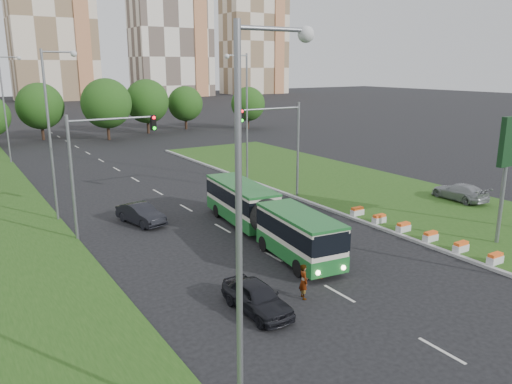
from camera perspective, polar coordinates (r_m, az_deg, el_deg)
ground at (r=31.40m, az=6.32°, el=-6.15°), size 360.00×360.00×0.00m
grass_median at (r=45.45m, az=12.90°, el=0.11°), size 14.00×60.00×0.15m
median_kerb at (r=40.92m, az=5.99°, el=-1.14°), size 0.30×60.00×0.18m
lane_markings at (r=46.89m, az=-12.06°, el=0.50°), size 0.20×100.00×0.01m
flower_planters at (r=34.08m, az=17.88°, el=-4.32°), size 1.10×11.50×0.60m
traffic_mast_median at (r=40.68m, az=3.02°, el=6.40°), size 5.76×0.32×8.00m
traffic_mast_left at (r=33.37m, az=-17.75°, el=4.00°), size 5.76×0.32×8.00m
street_lamps at (r=36.69m, az=-7.00°, el=6.48°), size 36.00×60.00×12.00m
tree_line at (r=83.18m, az=-12.34°, el=9.53°), size 120.00×8.00×9.00m
apartment_tower_ceast at (r=176.66m, az=-22.41°, el=17.83°), size 25.00×15.00×50.00m
apartment_tower_east at (r=188.28m, az=-9.74°, el=17.91°), size 27.00×15.00×47.00m
midrise_east at (r=204.32m, az=-0.22°, el=16.82°), size 24.00×14.00×40.00m
articulated_bus at (r=32.05m, az=0.87°, el=-2.76°), size 2.36×15.13×2.49m
car_left_near at (r=23.08m, az=0.10°, el=-11.94°), size 1.78×4.22×1.43m
car_left_far at (r=36.21m, az=-13.02°, el=-2.45°), size 2.52×4.59×1.43m
car_median at (r=44.17m, az=22.27°, el=0.03°), size 2.26×4.95×1.40m
pedestrian at (r=24.36m, az=5.47°, el=-10.13°), size 0.60×0.73×1.74m
shopping_trolley at (r=26.87m, az=7.11°, el=-9.09°), size 0.36×0.38×0.61m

